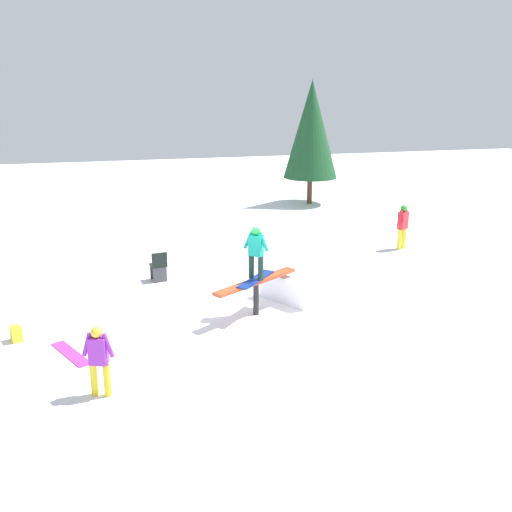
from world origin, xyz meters
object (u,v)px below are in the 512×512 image
at_px(bystander_red, 403,225).
at_px(backpack_on_snow, 16,334).
at_px(rail_feature, 256,285).
at_px(bystander_purple, 99,358).
at_px(folding_chair, 159,267).
at_px(loose_snowboard_magenta, 71,354).
at_px(pine_tree_far, 311,129).
at_px(main_rider_on_rail, 256,254).

relative_size(bystander_red, backpack_on_snow, 4.51).
bearing_deg(rail_feature, bystander_purple, 6.76).
bearing_deg(rail_feature, backpack_on_snow, -30.74).
xyz_separation_m(folding_chair, backpack_on_snow, (3.39, 3.22, -0.24)).
height_order(rail_feature, backpack_on_snow, rail_feature).
bearing_deg(folding_chair, bystander_red, 179.20).
bearing_deg(loose_snowboard_magenta, bystander_red, 90.61).
distance_m(rail_feature, folding_chair, 3.72).
xyz_separation_m(rail_feature, folding_chair, (2.08, -3.07, -0.35)).
bearing_deg(bystander_red, folding_chair, -23.21).
distance_m(loose_snowboard_magenta, backpack_on_snow, 1.54).
xyz_separation_m(bystander_red, folding_chair, (8.29, 1.26, -0.44)).
bearing_deg(bystander_red, pine_tree_far, -118.29).
xyz_separation_m(main_rider_on_rail, pine_tree_far, (-5.72, -12.32, 1.86)).
bearing_deg(backpack_on_snow, bystander_purple, -166.33).
bearing_deg(bystander_purple, bystander_red, -122.69).
bearing_deg(pine_tree_far, rail_feature, 65.11).
bearing_deg(folding_chair, rail_feature, 114.76).
bearing_deg(bystander_red, bystander_purple, 4.63).
distance_m(bystander_red, folding_chair, 8.40).
bearing_deg(backpack_on_snow, rail_feature, -107.71).
distance_m(rail_feature, bystander_red, 7.57).
distance_m(main_rider_on_rail, bystander_purple, 4.77).
relative_size(bystander_purple, pine_tree_far, 0.24).
bearing_deg(rail_feature, folding_chair, -88.12).
height_order(rail_feature, folding_chair, rail_feature).
distance_m(rail_feature, pine_tree_far, 13.84).
xyz_separation_m(backpack_on_snow, pine_tree_far, (-11.19, -12.47, 3.23)).
xyz_separation_m(main_rider_on_rail, bystander_purple, (3.65, 2.96, -0.78)).
bearing_deg(rail_feature, pine_tree_far, -147.19).
height_order(bystander_red, loose_snowboard_magenta, bystander_red).
height_order(main_rider_on_rail, pine_tree_far, pine_tree_far).
bearing_deg(backpack_on_snow, folding_chair, -65.81).
bearing_deg(bystander_purple, folding_chair, -83.73).
xyz_separation_m(bystander_red, bystander_purple, (9.86, 7.29, -0.10)).
distance_m(bystander_red, pine_tree_far, 8.41).
distance_m(main_rider_on_rail, folding_chair, 3.87).
height_order(bystander_purple, loose_snowboard_magenta, bystander_purple).
bearing_deg(loose_snowboard_magenta, folding_chair, 125.41).
relative_size(rail_feature, backpack_on_snow, 6.92).
xyz_separation_m(bystander_red, backpack_on_snow, (11.69, 4.47, -0.69)).
relative_size(main_rider_on_rail, loose_snowboard_magenta, 0.93).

